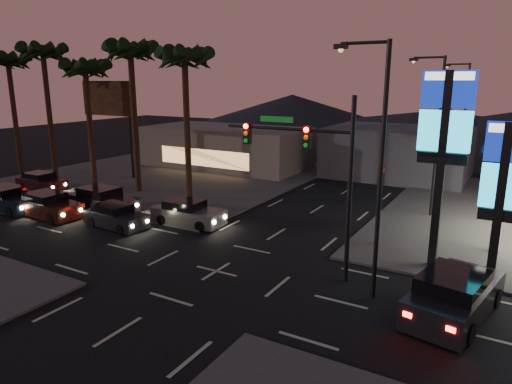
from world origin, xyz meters
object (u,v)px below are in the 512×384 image
Objects in this scene: car_lane_a_rear at (7,200)px; car_lane_b_front at (188,213)px; car_lane_a_front at (116,217)px; suv_station at (454,295)px; car_lane_a_mid at (48,206)px; pylon_sign_short at (503,180)px; pylon_sign_tall at (444,131)px; traffic_signal_mast at (312,160)px; car_lane_b_mid at (103,201)px; car_lane_b_rear at (41,182)px.

car_lane_b_front is at bearing 16.68° from car_lane_a_rear.
car_lane_a_front is 0.77× the size of suv_station.
car_lane_a_rear is (-3.65, -0.48, 0.03)m from car_lane_a_mid.
pylon_sign_short is 1.44× the size of car_lane_a_mid.
traffic_signal_mast is (-4.74, -3.51, -1.17)m from pylon_sign_tall.
car_lane_a_mid is (-22.84, -3.75, -5.67)m from pylon_sign_tall.
car_lane_b_mid reaches higher than car_lane_b_rear.
car_lane_a_rear is 27.97m from suv_station.
car_lane_b_rear is at bearing 147.56° from car_lane_a_mid.
car_lane_a_mid is at bearing 178.45° from suv_station.
suv_station reaches higher than car_lane_b_mid.
pylon_sign_tall is 1.12× the size of traffic_signal_mast.
traffic_signal_mast is 25.81m from car_lane_b_rear.
traffic_signal_mast reaches higher than car_lane_a_front.
car_lane_b_mid is 22.38m from suv_station.
car_lane_b_mid is (2.17, 2.52, 0.04)m from car_lane_a_mid.
pylon_sign_tall reaches higher than car_lane_b_front.
car_lane_b_rear is at bearing 162.98° from car_lane_a_front.
car_lane_a_front is at bearing 6.96° from car_lane_a_mid.
pylon_sign_tall is 2.09× the size of car_lane_a_front.
traffic_signal_mast is 13.55m from car_lane_a_front.
pylon_sign_tall is 6.02m from traffic_signal_mast.
suv_station is (27.97, -0.18, 0.06)m from car_lane_a_rear.
car_lane_b_rear is (-25.06, 4.18, -4.58)m from traffic_signal_mast.
car_lane_b_front is (12.42, 3.72, -0.07)m from car_lane_a_rear.
car_lane_b_front is 15.78m from car_lane_b_rear.
traffic_signal_mast is 1.43× the size of suv_station.
car_lane_a_rear is 0.98× the size of car_lane_b_mid.
car_lane_b_front is at bearing -4.29° from car_lane_b_rear.
car_lane_b_rear is (-3.31, 4.90, -0.10)m from car_lane_a_rear.
car_lane_b_mid is at bearing -179.43° from pylon_sign_short.
traffic_signal_mast reaches higher than car_lane_a_mid.
suv_station reaches higher than car_lane_b_rear.
pylon_sign_tall is at bearing 3.41° from car_lane_b_mid.
car_lane_b_front is 6.64m from car_lane_b_mid.
suv_station is at bearing -71.41° from pylon_sign_tall.
pylon_sign_tall is 30.36m from car_lane_b_rear.
car_lane_a_front is at bearing -169.95° from pylon_sign_tall.
car_lane_b_front is (-9.33, 3.00, -4.54)m from traffic_signal_mast.
car_lane_b_mid reaches higher than car_lane_a_rear.
suv_station reaches higher than car_lane_b_front.
car_lane_a_rear reaches higher than car_lane_a_front.
pylon_sign_tall is at bearing 108.59° from suv_station.
traffic_signal_mast is at bearing 171.78° from suv_station.
pylon_sign_tall reaches higher than car_lane_a_front.
car_lane_a_rear is (-26.49, -4.23, -5.64)m from pylon_sign_tall.
car_lane_b_front is (-14.07, -0.51, -5.71)m from pylon_sign_tall.
pylon_sign_tall is at bearing 10.05° from car_lane_a_front.
car_lane_a_mid is 0.87× the size of suv_station.
car_lane_a_rear is at bearing -55.95° from car_lane_b_rear.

